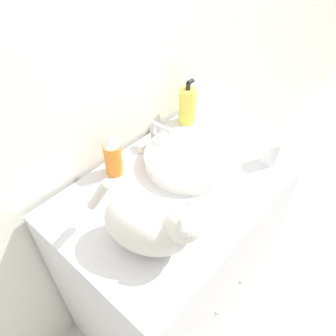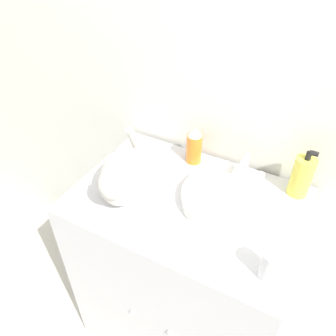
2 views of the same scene
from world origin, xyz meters
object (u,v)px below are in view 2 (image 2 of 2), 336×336
(spray_bottle, at_px, (194,145))
(cup, at_px, (271,266))
(cat, at_px, (123,176))
(soap_bottle, at_px, (302,176))

(spray_bottle, bearing_deg, cup, -43.18)
(cup, bearing_deg, cat, 171.36)
(spray_bottle, bearing_deg, soap_bottle, 0.58)
(cat, xyz_separation_m, spray_bottle, (0.14, 0.32, -0.02))
(cat, relative_size, soap_bottle, 1.83)
(cat, relative_size, cup, 3.60)
(soap_bottle, bearing_deg, cup, -89.92)
(cat, xyz_separation_m, soap_bottle, (0.56, 0.32, -0.01))
(spray_bottle, relative_size, cup, 1.63)
(soap_bottle, height_order, spray_bottle, soap_bottle)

